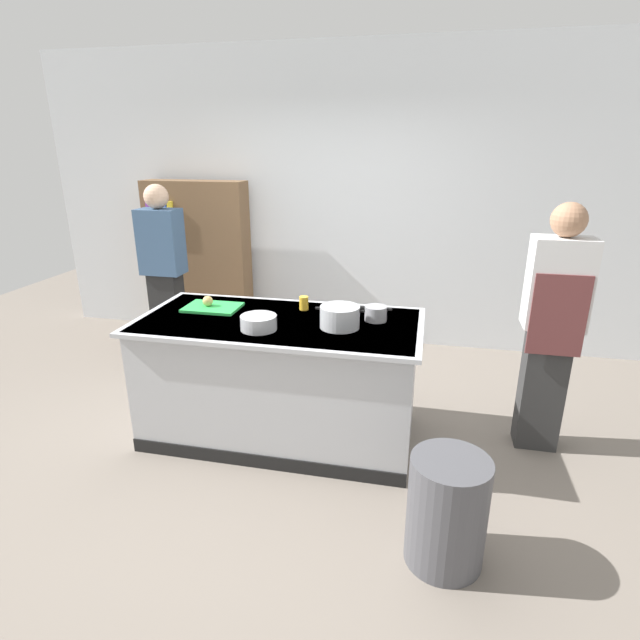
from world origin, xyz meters
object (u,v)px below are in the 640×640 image
person_guest (164,272)px  stock_pot (340,317)px  juice_cup (304,303)px  onion (208,301)px  mixing_bowl (259,323)px  person_chef (552,325)px  bookshelf (199,261)px  sauce_pan (376,313)px  trash_bin (447,511)px

person_guest → stock_pot: bearing=59.6°
juice_cup → person_guest: 1.74m
onion → juice_cup: size_ratio=0.77×
mixing_bowl → person_chef: 1.95m
mixing_bowl → bookshelf: 2.43m
person_guest → mixing_bowl: bearing=47.4°
sauce_pan → person_guest: bearing=156.6°
bookshelf → mixing_bowl: bearing=-55.7°
trash_bin → person_chef: person_chef is taller
mixing_bowl → person_chef: size_ratio=0.14×
stock_pot → juice_cup: bearing=135.7°
onion → bookshelf: size_ratio=0.05×
stock_pot → trash_bin: 1.36m
onion → person_chef: size_ratio=0.04×
stock_pot → person_chef: (1.38, 0.31, -0.06)m
onion → sauce_pan: size_ratio=0.35×
person_guest → sauce_pan: bearing=66.5°
stock_pot → person_chef: size_ratio=0.19×
sauce_pan → bookshelf: bearing=141.7°
stock_pot → person_guest: (-1.88, 1.10, -0.06)m
sauce_pan → juice_cup: size_ratio=2.20×
onion → bookshelf: bookshelf is taller
sauce_pan → person_guest: person_guest is taller
stock_pot → bookshelf: size_ratio=0.19×
person_guest → bookshelf: bearing=179.9°
trash_bin → onion: bearing=147.4°
onion → person_guest: person_guest is taller
mixing_bowl → juice_cup: size_ratio=2.39×
onion → juice_cup: juice_cup is taller
person_chef → person_guest: 3.36m
stock_pot → juice_cup: stock_pot is taller
juice_cup → person_guest: bearing=153.4°
juice_cup → person_chef: bearing=-0.4°
mixing_bowl → person_guest: bearing=137.6°
onion → trash_bin: bearing=-32.6°
person_chef → bookshelf: bearing=54.4°
mixing_bowl → person_chef: (1.90, 0.46, -0.03)m
sauce_pan → mixing_bowl: 0.81m
mixing_bowl → trash_bin: 1.60m
sauce_pan → trash_bin: (0.51, -1.12, -0.65)m
onion → person_chef: (2.41, 0.12, -0.04)m
juice_cup → trash_bin: (1.05, -1.25, -0.65)m
trash_bin → bookshelf: (-2.61, 2.78, 0.55)m
sauce_pan → person_chef: size_ratio=0.13×
trash_bin → person_chef: size_ratio=0.35×
juice_cup → sauce_pan: bearing=-13.1°
onion → person_chef: person_chef is taller
stock_pot → sauce_pan: size_ratio=1.50×
sauce_pan → person_chef: 1.17m
sauce_pan → person_chef: person_chef is taller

